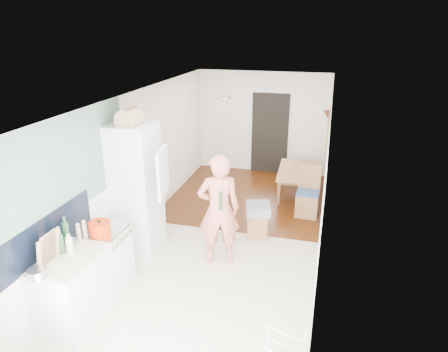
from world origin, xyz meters
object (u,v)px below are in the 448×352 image
at_px(dining_table, 299,184).
at_px(stool, 257,225).
at_px(dining_chair, 308,192).
at_px(person, 219,200).

distance_m(dining_table, stool, 2.18).
bearing_deg(stool, dining_chair, 53.25).
height_order(dining_chair, stool, dining_chair).
height_order(dining_table, dining_chair, dining_chair).
bearing_deg(dining_table, dining_chair, -169.24).
distance_m(dining_chair, stool, 1.35).
bearing_deg(dining_table, person, 159.50).
relative_size(person, dining_chair, 2.10).
bearing_deg(dining_chair, stool, -125.06).
relative_size(dining_chair, stool, 2.21).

